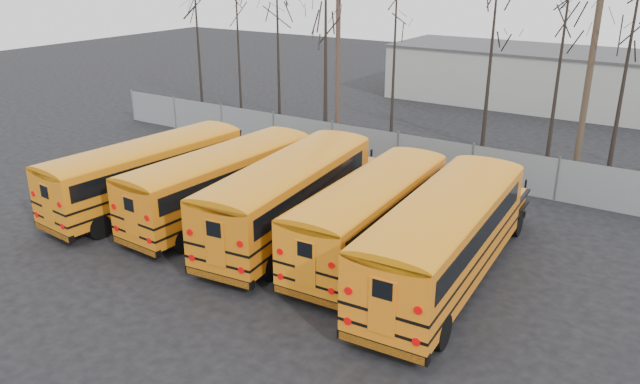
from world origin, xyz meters
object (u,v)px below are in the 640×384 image
Objects in this scene: bus_b at (225,177)px; utility_pole_right at (589,74)px; bus_c at (292,190)px; bus_d at (373,208)px; bus_a at (150,168)px; utility_pole_left at (338,63)px; bus_e at (447,231)px.

bus_b is 1.09× the size of utility_pole_right.
bus_d is at bearing -1.19° from bus_c.
bus_a reaches higher than bus_d.
utility_pole_left is (-9.49, 13.02, 2.81)m from bus_d.
bus_b is 10.07m from bus_e.
utility_pole_left reaches higher than bus_d.
bus_b is 13.92m from utility_pole_left.
bus_c is (3.42, 0.08, 0.10)m from bus_b.
utility_pole_right is at bearing 49.75° from bus_a.
bus_e is (6.65, -0.49, 0.03)m from bus_c.
bus_e is 1.17× the size of utility_pole_right.
bus_d is (10.39, 1.21, -0.02)m from bus_a.
bus_d is 1.22× the size of utility_pole_left.
bus_a is at bearing 178.76° from bus_e.
bus_e is at bearing 0.96° from bus_b.
bus_c is at bearing 4.57° from bus_b.
bus_b reaches higher than bus_d.
utility_pole_right is at bearing 53.83° from bus_c.
bus_a is 13.59m from bus_e.
utility_pole_left is at bearing 104.37° from bus_b.
bus_a is 1.24× the size of utility_pole_left.
utility_pole_right is (7.94, 13.59, 3.30)m from bus_c.
bus_e is at bearing -10.06° from bus_c.
utility_pole_right is (4.49, 13.30, 3.43)m from bus_d.
bus_a is 0.95× the size of bus_c.
bus_d is 0.92× the size of bus_e.
bus_c reaches higher than bus_a.
utility_pole_left is at bearing 91.83° from bus_a.
utility_pole_left is at bearing 108.53° from bus_c.
bus_a is at bearing -176.00° from bus_d.
bus_d is 3.29m from bus_e.
utility_pole_right is at bearing 68.70° from bus_d.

